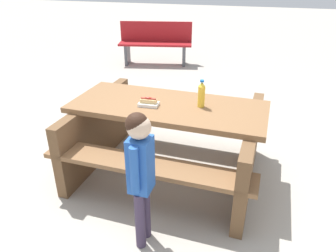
{
  "coord_description": "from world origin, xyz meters",
  "views": [
    {
      "loc": [
        -0.75,
        2.65,
        1.91
      ],
      "look_at": [
        0.0,
        0.0,
        0.52
      ],
      "focal_mm": 34.55,
      "sensor_mm": 36.0,
      "label": 1
    }
  ],
  "objects": [
    {
      "name": "soda_bottle",
      "position": [
        -0.3,
        -0.03,
        0.87
      ],
      "size": [
        0.06,
        0.06,
        0.25
      ],
      "color": "yellow",
      "rests_on": "picnic_table"
    },
    {
      "name": "hotdog_tray",
      "position": [
        0.16,
        0.08,
        0.78
      ],
      "size": [
        0.18,
        0.12,
        0.08
      ],
      "color": "white",
      "rests_on": "picnic_table"
    },
    {
      "name": "ground_plane",
      "position": [
        0.0,
        0.0,
        0.0
      ],
      "size": [
        30.0,
        30.0,
        0.0
      ],
      "primitive_type": "plane",
      "color": "#ADA599",
      "rests_on": "ground"
    },
    {
      "name": "child_in_coat",
      "position": [
        -0.07,
        0.93,
        0.69
      ],
      "size": [
        0.17,
        0.27,
        1.07
      ],
      "color": "#3F334C",
      "rests_on": "ground"
    },
    {
      "name": "park_bench_near",
      "position": [
        1.35,
        -3.84,
        0.45
      ],
      "size": [
        1.55,
        0.69,
        0.85
      ],
      "color": "maroon",
      "rests_on": "ground"
    },
    {
      "name": "picnic_table",
      "position": [
        0.0,
        0.0,
        0.44
      ],
      "size": [
        1.86,
        1.47,
        0.75
      ],
      "color": "brown",
      "rests_on": "ground"
    }
  ]
}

